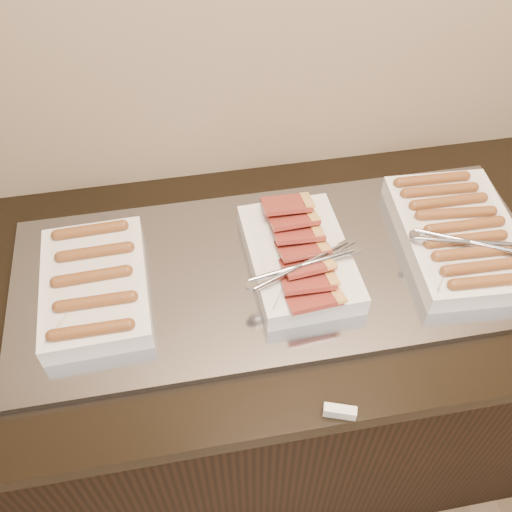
{
  "coord_description": "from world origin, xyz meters",
  "views": [
    {
      "loc": [
        -0.22,
        1.33,
        1.92
      ],
      "look_at": [
        -0.07,
        2.13,
        0.97
      ],
      "focal_mm": 40.0,
      "sensor_mm": 36.0,
      "label": 1
    }
  ],
  "objects": [
    {
      "name": "dish_right",
      "position": [
        0.4,
        2.13,
        0.95
      ],
      "size": [
        0.28,
        0.4,
        0.08
      ],
      "rotation": [
        0.0,
        0.0,
        -0.06
      ],
      "color": "white",
      "rests_on": "warming_tray"
    },
    {
      "name": "dish_center",
      "position": [
        0.03,
        2.13,
        0.95
      ],
      "size": [
        0.27,
        0.35,
        0.09
      ],
      "rotation": [
        0.0,
        0.0,
        0.03
      ],
      "color": "white",
      "rests_on": "warming_tray"
    },
    {
      "name": "counter",
      "position": [
        0.0,
        2.13,
        0.45
      ],
      "size": [
        2.06,
        0.76,
        0.9
      ],
      "color": "black",
      "rests_on": "ground"
    },
    {
      "name": "dish_left",
      "position": [
        -0.42,
        2.13,
        0.95
      ],
      "size": [
        0.23,
        0.34,
        0.07
      ],
      "rotation": [
        0.0,
        0.0,
        0.03
      ],
      "color": "white",
      "rests_on": "warming_tray"
    },
    {
      "name": "warming_tray",
      "position": [
        -0.02,
        2.13,
        0.91
      ],
      "size": [
        1.2,
        0.5,
        0.02
      ],
      "primitive_type": "cube",
      "color": "#9699A4",
      "rests_on": "counter"
    },
    {
      "name": "label_holder",
      "position": [
        0.02,
        1.77,
        0.91
      ],
      "size": [
        0.06,
        0.04,
        0.02
      ],
      "primitive_type": "cube",
      "rotation": [
        0.0,
        0.0,
        -0.33
      ],
      "color": "white",
      "rests_on": "counter"
    }
  ]
}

